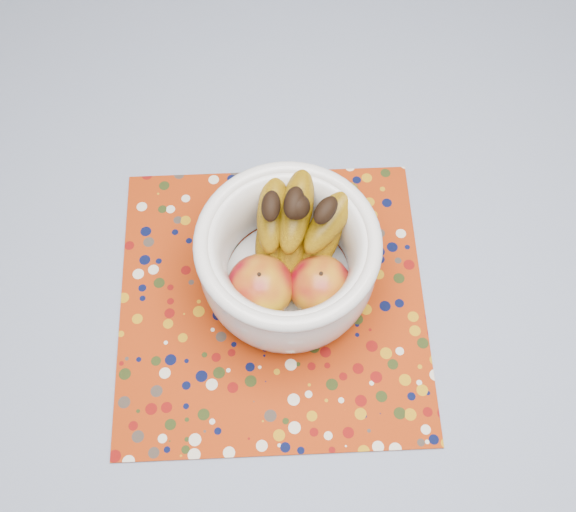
{
  "coord_description": "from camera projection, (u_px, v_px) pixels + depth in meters",
  "views": [
    {
      "loc": [
        -0.07,
        -0.37,
        1.62
      ],
      "look_at": [
        -0.08,
        0.01,
        0.85
      ],
      "focal_mm": 42.0,
      "sensor_mm": 36.0,
      "label": 1
    }
  ],
  "objects": [
    {
      "name": "placemat",
      "position": [
        272.0,
        300.0,
        0.93
      ],
      "size": [
        0.45,
        0.45,
        0.0
      ],
      "primitive_type": "cube",
      "rotation": [
        0.0,
        0.0,
        0.09
      ],
      "color": "#942908",
      "rests_on": "tablecloth"
    },
    {
      "name": "fruit_bowl",
      "position": [
        292.0,
        254.0,
        0.86
      ],
      "size": [
        0.25,
        0.23,
        0.18
      ],
      "color": "silver",
      "rests_on": "placemat"
    },
    {
      "name": "tablecloth",
      "position": [
        348.0,
        290.0,
        0.94
      ],
      "size": [
        1.32,
        1.32,
        0.01
      ],
      "primitive_type": "cube",
      "color": "slate",
      "rests_on": "table"
    },
    {
      "name": "table",
      "position": [
        344.0,
        310.0,
        1.01
      ],
      "size": [
        1.2,
        1.2,
        0.75
      ],
      "color": "brown",
      "rests_on": "ground"
    }
  ]
}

